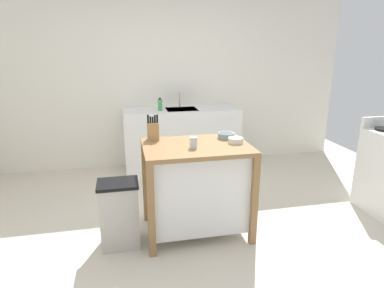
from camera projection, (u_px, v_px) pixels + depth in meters
The scene contains 11 objects.
ground_plane at pixel (190, 236), 3.23m from camera, with size 6.71×6.71×0.00m, color beige.
wall_back at pixel (160, 80), 4.94m from camera, with size 5.71×0.10×2.60m, color silver.
kitchen_island at pixel (196, 184), 3.19m from camera, with size 0.99×0.71×0.90m.
knife_block at pixel (153, 131), 3.21m from camera, with size 0.11×0.09×0.25m.
bowl_ceramic_small at pixel (226, 135), 3.29m from camera, with size 0.16×0.16×0.06m.
bowl_ceramic_wide at pixel (236, 140), 3.13m from camera, with size 0.14×0.14×0.05m.
drinking_cup at pixel (193, 142), 2.97m from camera, with size 0.07×0.07×0.10m.
trash_bin at pixel (120, 214), 3.00m from camera, with size 0.36×0.28×0.63m.
sink_counter at pixel (182, 139), 4.90m from camera, with size 1.66×0.60×0.91m.
sink_faucet at pixel (180, 100), 4.87m from camera, with size 0.02×0.02×0.22m.
bottle_dish_soap at pixel (160, 105), 4.62m from camera, with size 0.06×0.06×0.18m.
Camera 1 is at (-0.57, -2.79, 1.78)m, focal length 30.94 mm.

